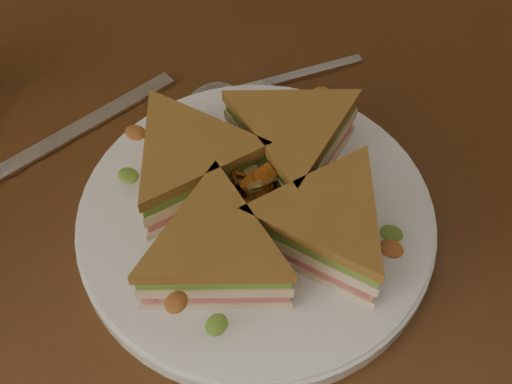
{
  "coord_description": "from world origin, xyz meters",
  "views": [
    {
      "loc": [
        -0.17,
        -0.34,
        1.27
      ],
      "look_at": [
        0.02,
        -0.06,
        0.8
      ],
      "focal_mm": 50.0,
      "sensor_mm": 36.0,
      "label": 1
    }
  ],
  "objects_px": {
    "plate": "(256,221)",
    "spoon": "(234,91)",
    "table": "(211,243)",
    "knife": "(71,134)",
    "sandwich_wedges": "(256,196)"
  },
  "relations": [
    {
      "from": "table",
      "to": "knife",
      "type": "bearing_deg",
      "value": 122.49
    },
    {
      "from": "sandwich_wedges",
      "to": "spoon",
      "type": "xyz_separation_m",
      "value": [
        0.07,
        0.14,
        -0.04
      ]
    },
    {
      "from": "table",
      "to": "spoon",
      "type": "relative_size",
      "value": 6.63
    },
    {
      "from": "sandwich_wedges",
      "to": "knife",
      "type": "distance_m",
      "value": 0.21
    },
    {
      "from": "sandwich_wedges",
      "to": "table",
      "type": "bearing_deg",
      "value": 103.97
    },
    {
      "from": "table",
      "to": "knife",
      "type": "distance_m",
      "value": 0.17
    },
    {
      "from": "sandwich_wedges",
      "to": "spoon",
      "type": "relative_size",
      "value": 1.64
    },
    {
      "from": "plate",
      "to": "sandwich_wedges",
      "type": "bearing_deg",
      "value": 82.87
    },
    {
      "from": "table",
      "to": "spoon",
      "type": "xyz_separation_m",
      "value": [
        0.08,
        0.08,
        0.1
      ]
    },
    {
      "from": "table",
      "to": "sandwich_wedges",
      "type": "xyz_separation_m",
      "value": [
        0.02,
        -0.06,
        0.14
      ]
    },
    {
      "from": "plate",
      "to": "spoon",
      "type": "xyz_separation_m",
      "value": [
        0.07,
        0.14,
        -0.0
      ]
    },
    {
      "from": "spoon",
      "to": "knife",
      "type": "relative_size",
      "value": 0.84
    },
    {
      "from": "spoon",
      "to": "knife",
      "type": "height_order",
      "value": "spoon"
    },
    {
      "from": "table",
      "to": "spoon",
      "type": "bearing_deg",
      "value": 44.86
    },
    {
      "from": "plate",
      "to": "sandwich_wedges",
      "type": "relative_size",
      "value": 1.02
    }
  ]
}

